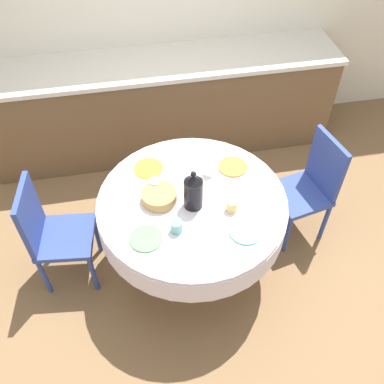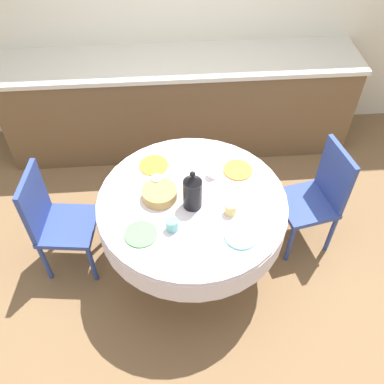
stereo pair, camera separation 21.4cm
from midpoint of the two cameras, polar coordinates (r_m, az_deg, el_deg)
ground_plane at (r=3.47m, az=-1.79°, el=-9.45°), size 12.00×12.00×0.00m
wall_back at (r=4.05m, az=-6.96°, el=23.67°), size 7.00×0.05×2.60m
kitchen_counter at (r=4.17m, az=-5.43°, el=11.39°), size 3.24×0.64×0.94m
dining_table at (r=2.97m, az=-2.07°, el=-2.76°), size 1.30×1.30×0.75m
chair_left at (r=3.41m, az=13.74°, el=0.89°), size 0.47×0.47×0.92m
chair_right at (r=3.21m, az=-20.06°, el=-5.00°), size 0.44×0.44×0.92m
plate_near_left at (r=2.69m, az=-8.43°, el=-6.25°), size 0.21×0.21×0.01m
cup_near_left at (r=2.68m, az=-4.37°, el=-4.68°), size 0.08×0.08×0.08m
plate_near_right at (r=2.70m, az=4.91°, el=-5.37°), size 0.21×0.21×0.01m
cup_near_right at (r=2.79m, az=3.17°, el=-1.88°), size 0.08×0.08×0.08m
plate_far_left at (r=3.10m, az=-7.80°, el=3.06°), size 0.21×0.21×0.01m
cup_far_left at (r=2.93m, az=-7.08°, el=0.87°), size 0.08×0.08×0.08m
plate_far_right at (r=3.09m, az=3.49°, el=3.31°), size 0.21×0.21×0.01m
cup_far_right at (r=3.01m, az=0.23°, el=2.87°), size 0.08×0.08×0.08m
coffee_carafe at (r=2.74m, az=-2.07°, el=-0.00°), size 0.13×0.13×0.31m
bread_basket at (r=2.86m, az=-6.55°, el=-0.67°), size 0.24×0.24×0.07m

